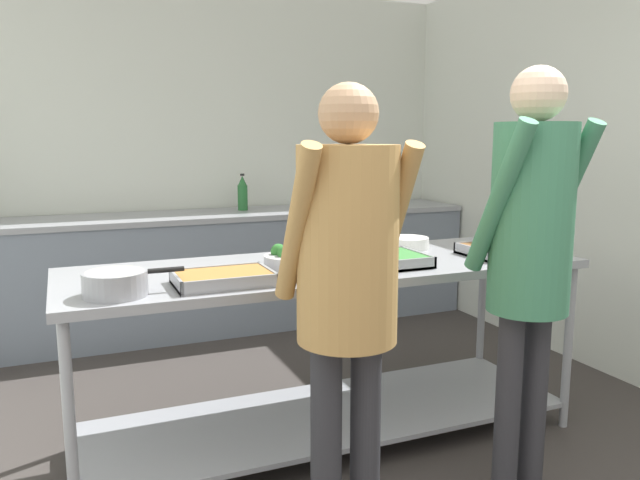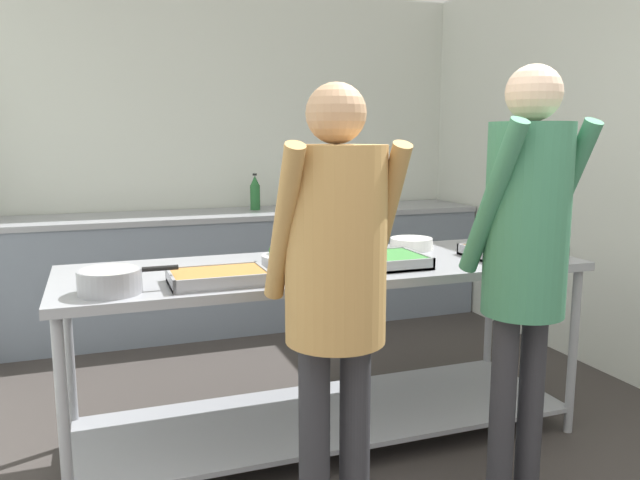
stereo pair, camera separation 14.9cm
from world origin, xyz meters
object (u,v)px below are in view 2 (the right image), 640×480
Objects in this scene: plate_stack at (411,244)px; serving_tray_vegetables at (218,277)px; sauce_pan at (110,280)px; serving_tray_roast at (374,262)px; water_bottle at (255,193)px; broccoli_bowl at (288,259)px; serving_tray_greens at (512,251)px; guest_serving_left at (335,267)px; guest_serving_right at (526,239)px.

serving_tray_vegetables is at bearing -158.65° from plate_stack.
sauce_pan is 0.82× the size of serving_tray_roast.
plate_stack is at bearing 42.89° from serving_tray_roast.
serving_tray_vegetables is at bearing 3.13° from sauce_pan.
water_bottle is (-0.40, 1.87, 0.13)m from plate_stack.
sauce_pan is 0.97× the size of serving_tray_vegetables.
serving_tray_greens is (1.16, -0.09, -0.02)m from broccoli_bowl.
serving_tray_vegetables is (0.42, 0.02, -0.03)m from sauce_pan.
plate_stack is at bearing 21.35° from serving_tray_vegetables.
water_bottle is at bearing 90.25° from serving_tray_roast.
guest_serving_left is (-0.42, -0.57, 0.12)m from serving_tray_roast.
guest_serving_right is at bearing -61.46° from serving_tray_roast.
guest_serving_left is at bearing -125.89° from serving_tray_roast.
serving_tray_roast is 1.63× the size of water_bottle.
water_bottle reaches higher than sauce_pan.
water_bottle is (-0.35, 2.87, -0.06)m from guest_serving_right.
serving_tray_roast is 1.99× the size of plate_stack.
plate_stack is at bearing 16.67° from sauce_pan.
guest_serving_right is (0.35, -0.63, 0.19)m from serving_tray_roast.
serving_tray_greens is at bearing -0.00° from serving_tray_roast.
sauce_pan reaches higher than serving_tray_roast.
serving_tray_vegetables is at bearing 123.74° from guest_serving_left.
serving_tray_greens is at bearing -4.53° from broccoli_bowl.
water_bottle reaches higher than serving_tray_roast.
serving_tray_roast and serving_tray_greens have the same top height.
water_bottle reaches higher than serving_tray_greens.
guest_serving_right is at bearing -92.36° from plate_stack.
plate_stack is at bearing 49.33° from guest_serving_left.
plate_stack is at bearing 136.75° from serving_tray_greens.
broccoli_bowl is 0.15× the size of guest_serving_left.
guest_serving_left reaches higher than serving_tray_greens.
guest_serving_right reaches higher than serving_tray_greens.
serving_tray_roast is 1.02× the size of serving_tray_greens.
guest_serving_right is at bearing -19.28° from sauce_pan.
serving_tray_vegetables is 1.68× the size of plate_stack.
serving_tray_roast is 0.27× the size of guest_serving_right.
sauce_pan is at bearing -174.80° from serving_tray_roast.
broccoli_bowl is at bearing 87.85° from guest_serving_left.
water_bottle is (0.73, 2.31, 0.13)m from serving_tray_vegetables.
serving_tray_greens is at bearing 56.37° from guest_serving_right.
water_bottle reaches higher than serving_tray_vegetables.
plate_stack is at bearing -78.06° from water_bottle.
plate_stack is at bearing 87.64° from guest_serving_right.
serving_tray_vegetables is 0.60m from guest_serving_left.
broccoli_bowl is 0.82m from plate_stack.
sauce_pan reaches higher than serving_tray_vegetables.
plate_stack is (1.55, 0.46, -0.02)m from sauce_pan.
serving_tray_roast is 0.72m from guest_serving_left.
serving_tray_vegetables is at bearing -153.67° from broccoli_bowl.
broccoli_bowl is at bearing 175.47° from serving_tray_greens.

